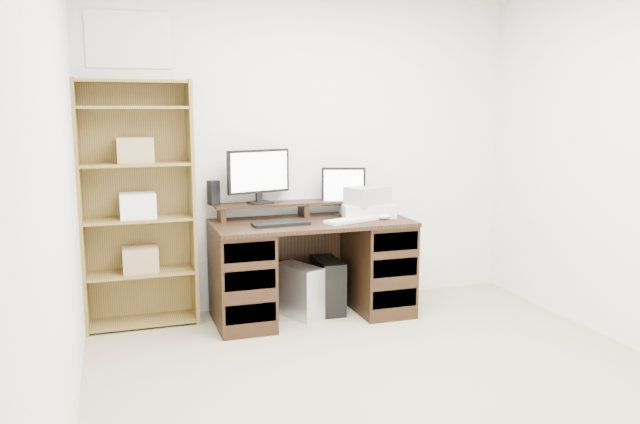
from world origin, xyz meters
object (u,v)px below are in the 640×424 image
monitor_wide (259,173)px  printer (367,210)px  tower_black (328,285)px  bookshelf (138,203)px  tower_silver (299,291)px  monitor_small (343,189)px  desk (311,267)px

monitor_wide → printer: bearing=-27.4°
tower_black → bookshelf: bookshelf is taller
monitor_wide → printer: size_ratio=1.27×
bookshelf → tower_silver: bearing=-9.7°
printer → bookshelf: bearing=-175.9°
tower_silver → printer: bearing=-19.8°
monitor_small → printer: 0.25m
desk → bookshelf: 1.38m
monitor_small → tower_silver: size_ratio=0.95×
printer → tower_silver: bearing=-167.4°
tower_silver → tower_black: tower_black is taller
printer → tower_silver: 0.83m
monitor_wide → tower_black: (0.51, -0.14, -0.89)m
tower_silver → desk: bearing=-31.5°
printer → tower_black: (-0.32, 0.03, -0.59)m
desk → bookshelf: bookshelf is taller
desk → tower_black: 0.25m
monitor_wide → tower_black: size_ratio=1.21×
desk → tower_black: (0.16, 0.07, -0.18)m
monitor_wide → bookshelf: (-0.90, 0.00, -0.18)m
monitor_wide → bookshelf: size_ratio=0.28×
desk → bookshelf: (-1.26, 0.21, 0.53)m
tower_silver → monitor_small: bearing=-3.2°
tower_black → monitor_small: bearing=31.7°
desk → monitor_small: bearing=26.9°
desk → tower_silver: size_ratio=3.73×
monitor_small → printer: size_ratio=0.95×
desk → monitor_small: monitor_small is taller
monitor_small → desk: bearing=-135.5°
tower_black → monitor_wide: bearing=166.8°
tower_black → tower_silver: bearing=-165.5°
monitor_small → bookshelf: 1.58m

